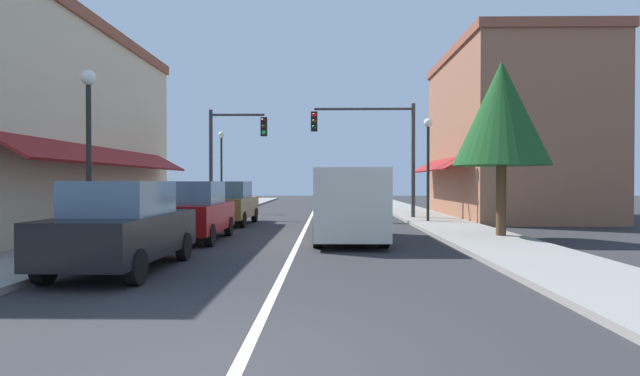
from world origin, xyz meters
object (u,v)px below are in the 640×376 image
object	(u,v)px
parked_car_third_left	(230,203)
traffic_signal_left_corner	(230,147)
street_lamp_left_far	(221,158)
tree_right_near	(501,114)
street_lamp_left_near	(89,129)
traffic_signal_mast_arm	(377,140)
parked_car_nearest_left	(123,227)
van_in_lane	(348,202)
street_lamp_right_mid	(428,152)
parked_car_second_left	(193,211)

from	to	relation	value
parked_car_third_left	traffic_signal_left_corner	world-z (taller)	traffic_signal_left_corner
street_lamp_left_far	tree_right_near	world-z (taller)	tree_right_near
street_lamp_left_near	traffic_signal_mast_arm	bearing A→B (deg)	54.83
parked_car_nearest_left	van_in_lane	distance (m)	6.91
parked_car_third_left	van_in_lane	xyz separation A→B (m)	(4.63, -5.57, 0.27)
van_in_lane	tree_right_near	size ratio (longest dim) A/B	0.95
parked_car_nearest_left	parked_car_third_left	bearing A→B (deg)	90.73
parked_car_third_left	street_lamp_left_near	world-z (taller)	street_lamp_left_near
parked_car_nearest_left	street_lamp_left_far	world-z (taller)	street_lamp_left_far
street_lamp_left_near	street_lamp_right_mid	size ratio (longest dim) A/B	1.01
parked_car_nearest_left	van_in_lane	size ratio (longest dim) A/B	0.79
parked_car_third_left	street_lamp_left_near	distance (m)	9.00
van_in_lane	street_lamp_left_far	xyz separation A→B (m)	(-6.64, 13.44, 1.97)
parked_car_third_left	street_lamp_right_mid	size ratio (longest dim) A/B	0.94
street_lamp_right_mid	street_lamp_left_far	world-z (taller)	street_lamp_left_far
street_lamp_left_far	tree_right_near	distance (m)	17.23
tree_right_near	parked_car_third_left	bearing A→B (deg)	151.31
traffic_signal_left_corner	street_lamp_left_far	distance (m)	4.49
parked_car_nearest_left	traffic_signal_mast_arm	world-z (taller)	traffic_signal_mast_arm
van_in_lane	street_lamp_left_near	xyz separation A→B (m)	(-6.32, -3.00, 1.87)
street_lamp_left_near	tree_right_near	size ratio (longest dim) A/B	0.81
street_lamp_left_near	tree_right_near	bearing A→B (deg)	17.54
traffic_signal_mast_arm	tree_right_near	xyz separation A→B (m)	(3.03, -7.83, 0.15)
street_lamp_right_mid	traffic_signal_mast_arm	bearing A→B (deg)	130.73
tree_right_near	traffic_signal_left_corner	bearing A→B (deg)	139.00
street_lamp_right_mid	street_lamp_left_far	size ratio (longest dim) A/B	0.96
street_lamp_left_near	tree_right_near	world-z (taller)	tree_right_near
street_lamp_left_near	tree_right_near	xyz separation A→B (m)	(11.00, 3.48, 0.81)
traffic_signal_left_corner	parked_car_nearest_left	bearing A→B (deg)	-87.27
parked_car_second_left	street_lamp_left_near	xyz separation A→B (m)	(-1.71, -2.95, 2.14)
tree_right_near	van_in_lane	bearing A→B (deg)	-174.21
van_in_lane	traffic_signal_mast_arm	bearing A→B (deg)	78.39
street_lamp_left_near	parked_car_third_left	bearing A→B (deg)	78.87
traffic_signal_mast_arm	street_lamp_left_near	bearing A→B (deg)	-125.17
parked_car_second_left	traffic_signal_left_corner	xyz separation A→B (m)	(-0.71, 9.21, 2.57)
parked_car_second_left	van_in_lane	size ratio (longest dim) A/B	0.79
parked_car_third_left	traffic_signal_left_corner	bearing A→B (deg)	101.97
traffic_signal_mast_arm	street_lamp_right_mid	xyz separation A→B (m)	(1.92, -2.23, -0.68)
parked_car_second_left	tree_right_near	size ratio (longest dim) A/B	0.76
parked_car_nearest_left	street_lamp_left_far	bearing A→B (deg)	96.92
van_in_lane	tree_right_near	xyz separation A→B (m)	(4.69, 0.48, 2.68)
parked_car_third_left	parked_car_nearest_left	bearing A→B (deg)	-88.81
van_in_lane	street_lamp_right_mid	bearing A→B (deg)	59.14
parked_car_third_left	van_in_lane	distance (m)	7.25
street_lamp_left_near	street_lamp_left_far	bearing A→B (deg)	91.14
traffic_signal_mast_arm	street_lamp_left_far	distance (m)	9.77
street_lamp_left_near	street_lamp_right_mid	world-z (taller)	street_lamp_left_near
traffic_signal_left_corner	tree_right_near	size ratio (longest dim) A/B	0.96
parked_car_second_left	van_in_lane	bearing A→B (deg)	0.05
parked_car_third_left	traffic_signal_mast_arm	bearing A→B (deg)	24.71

